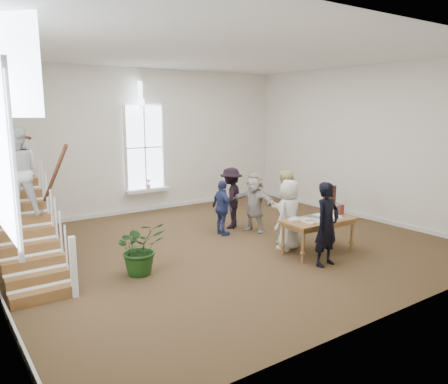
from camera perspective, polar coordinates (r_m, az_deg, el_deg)
ground at (r=10.66m, az=0.13°, el=-6.93°), size 10.00×10.00×0.00m
room_shell at (r=14.27m, az=-9.99°, el=-0.89°), size 10.49×10.00×10.00m
staircase at (r=9.34m, az=-25.16°, el=-0.25°), size 1.10×4.10×2.92m
library_table at (r=10.11m, az=12.20°, el=-3.92°), size 1.74×0.92×0.87m
police_officer at (r=9.33m, az=13.30°, el=-4.14°), size 0.69×0.49×1.77m
elderly_woman at (r=10.26m, az=8.48°, el=-2.96°), size 0.92×0.72×1.65m
person_yellow at (r=10.80m, az=7.84°, el=-1.88°), size 0.99×0.84×1.79m
woman_cluster_a at (r=11.32m, az=-0.22°, el=-2.10°), size 0.37×0.85×1.44m
woman_cluster_b at (r=11.99m, az=0.93°, el=-0.78°), size 1.24×1.17×1.68m
woman_cluster_c at (r=11.67m, az=3.99°, el=-1.35°), size 0.91×1.55×1.60m
floor_plant at (r=8.86m, az=-10.86°, el=-7.15°), size 1.04×0.92×1.08m
side_chair at (r=13.31m, az=13.89°, el=-1.18°), size 0.51×0.51×1.00m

